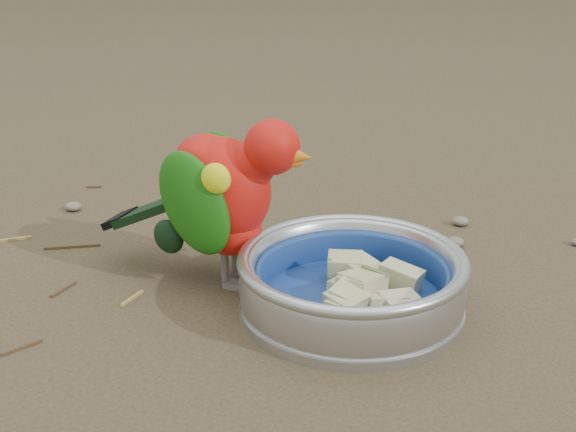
# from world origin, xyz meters

# --- Properties ---
(ground) EXTENTS (60.00, 60.00, 0.00)m
(ground) POSITION_xyz_m (0.00, 0.00, 0.00)
(ground) COLOR #473927
(food_bowl) EXTENTS (0.22, 0.22, 0.02)m
(food_bowl) POSITION_xyz_m (0.06, 0.08, 0.01)
(food_bowl) COLOR #B2B2BA
(food_bowl) RESTS_ON ground
(bowl_wall) EXTENTS (0.22, 0.22, 0.04)m
(bowl_wall) POSITION_xyz_m (0.06, 0.08, 0.04)
(bowl_wall) COLOR #B2B2BA
(bowl_wall) RESTS_ON food_bowl
(fruit_wedges) EXTENTS (0.13, 0.13, 0.03)m
(fruit_wedges) POSITION_xyz_m (0.06, 0.08, 0.03)
(fruit_wedges) COLOR #BEBA87
(fruit_wedges) RESTS_ON food_bowl
(lory_parrot) EXTENTS (0.24, 0.17, 0.17)m
(lory_parrot) POSITION_xyz_m (-0.07, 0.15, 0.09)
(lory_parrot) COLOR red
(lory_parrot) RESTS_ON ground
(ground_debris) EXTENTS (0.90, 0.80, 0.01)m
(ground_debris) POSITION_xyz_m (-0.02, 0.05, 0.00)
(ground_debris) COLOR #A18544
(ground_debris) RESTS_ON ground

